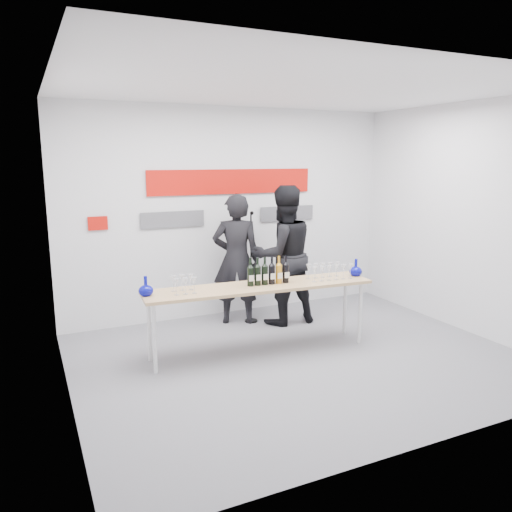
{
  "coord_description": "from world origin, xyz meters",
  "views": [
    {
      "loc": [
        -2.77,
        -4.73,
        2.29
      ],
      "look_at": [
        -0.32,
        0.49,
        1.15
      ],
      "focal_mm": 35.0,
      "sensor_mm": 36.0,
      "label": 1
    }
  ],
  "objects_px": {
    "tasting_table": "(260,290)",
    "mic_stand": "(251,289)",
    "presenter_right": "(283,255)",
    "presenter_left": "(236,259)"
  },
  "relations": [
    {
      "from": "tasting_table",
      "to": "mic_stand",
      "type": "distance_m",
      "value": 1.14
    },
    {
      "from": "mic_stand",
      "to": "presenter_right",
      "type": "bearing_deg",
      "value": -47.88
    },
    {
      "from": "presenter_left",
      "to": "tasting_table",
      "type": "bearing_deg",
      "value": 104.87
    },
    {
      "from": "tasting_table",
      "to": "presenter_left",
      "type": "distance_m",
      "value": 1.14
    },
    {
      "from": "tasting_table",
      "to": "presenter_right",
      "type": "bearing_deg",
      "value": 52.24
    },
    {
      "from": "mic_stand",
      "to": "tasting_table",
      "type": "bearing_deg",
      "value": -129.91
    },
    {
      "from": "tasting_table",
      "to": "presenter_right",
      "type": "distance_m",
      "value": 1.15
    },
    {
      "from": "tasting_table",
      "to": "mic_stand",
      "type": "xyz_separation_m",
      "value": [
        0.37,
        1.05,
        -0.28
      ]
    },
    {
      "from": "presenter_left",
      "to": "presenter_right",
      "type": "distance_m",
      "value": 0.65
    },
    {
      "from": "tasting_table",
      "to": "presenter_right",
      "type": "xyz_separation_m",
      "value": [
        0.76,
        0.84,
        0.21
      ]
    }
  ]
}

